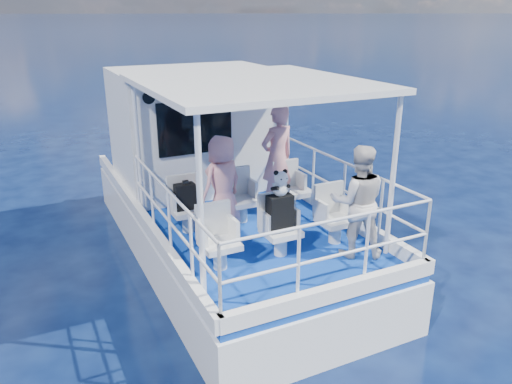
% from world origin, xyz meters
% --- Properties ---
extents(ground, '(2000.00, 2000.00, 0.00)m').
position_xyz_m(ground, '(0.00, 0.00, 0.00)').
color(ground, black).
rests_on(ground, ground).
extents(hull, '(3.00, 7.00, 1.60)m').
position_xyz_m(hull, '(0.00, 1.00, 0.00)').
color(hull, white).
rests_on(hull, ground).
extents(deck, '(2.90, 6.90, 0.10)m').
position_xyz_m(deck, '(0.00, 1.00, 0.85)').
color(deck, navy).
rests_on(deck, hull).
extents(cabin, '(2.85, 2.00, 2.20)m').
position_xyz_m(cabin, '(0.00, 2.30, 2.00)').
color(cabin, white).
rests_on(cabin, deck).
extents(canopy, '(3.00, 3.20, 0.08)m').
position_xyz_m(canopy, '(0.00, -0.20, 3.14)').
color(canopy, white).
rests_on(canopy, cabin).
extents(canopy_posts, '(2.77, 2.97, 2.20)m').
position_xyz_m(canopy_posts, '(0.00, -0.25, 2.00)').
color(canopy_posts, white).
rests_on(canopy_posts, deck).
extents(railings, '(2.84, 3.59, 1.00)m').
position_xyz_m(railings, '(0.00, -0.58, 1.40)').
color(railings, white).
rests_on(railings, deck).
extents(seat_port_fwd, '(0.48, 0.46, 0.38)m').
position_xyz_m(seat_port_fwd, '(-0.90, 0.20, 1.09)').
color(seat_port_fwd, silver).
rests_on(seat_port_fwd, deck).
extents(seat_center_fwd, '(0.48, 0.46, 0.38)m').
position_xyz_m(seat_center_fwd, '(0.00, 0.20, 1.09)').
color(seat_center_fwd, silver).
rests_on(seat_center_fwd, deck).
extents(seat_stbd_fwd, '(0.48, 0.46, 0.38)m').
position_xyz_m(seat_stbd_fwd, '(0.90, 0.20, 1.09)').
color(seat_stbd_fwd, silver).
rests_on(seat_stbd_fwd, deck).
extents(seat_port_aft, '(0.48, 0.46, 0.38)m').
position_xyz_m(seat_port_aft, '(-0.90, -1.10, 1.09)').
color(seat_port_aft, silver).
rests_on(seat_port_aft, deck).
extents(seat_center_aft, '(0.48, 0.46, 0.38)m').
position_xyz_m(seat_center_aft, '(0.00, -1.10, 1.09)').
color(seat_center_aft, silver).
rests_on(seat_center_aft, deck).
extents(seat_stbd_aft, '(0.48, 0.46, 0.38)m').
position_xyz_m(seat_stbd_aft, '(0.90, -1.10, 1.09)').
color(seat_stbd_aft, silver).
rests_on(seat_stbd_aft, deck).
extents(passenger_port_fwd, '(0.65, 0.56, 1.47)m').
position_xyz_m(passenger_port_fwd, '(-0.37, 0.08, 1.64)').
color(passenger_port_fwd, pink).
rests_on(passenger_port_fwd, deck).
extents(passenger_stbd_fwd, '(0.71, 0.54, 1.77)m').
position_xyz_m(passenger_stbd_fwd, '(0.79, 0.49, 1.78)').
color(passenger_stbd_fwd, pink).
rests_on(passenger_stbd_fwd, deck).
extents(passenger_stbd_aft, '(0.94, 0.87, 1.56)m').
position_xyz_m(passenger_stbd_aft, '(0.93, -1.54, 1.68)').
color(passenger_stbd_aft, beige).
rests_on(passenger_stbd_aft, deck).
extents(backpack_port, '(0.30, 0.17, 0.40)m').
position_xyz_m(backpack_port, '(-0.93, 0.19, 1.48)').
color(backpack_port, black).
rests_on(backpack_port, seat_port_fwd).
extents(backpack_center, '(0.34, 0.19, 0.51)m').
position_xyz_m(backpack_center, '(-0.04, -1.13, 1.53)').
color(backpack_center, black).
rests_on(backpack_center, seat_center_aft).
extents(compact_camera, '(0.09, 0.05, 0.05)m').
position_xyz_m(compact_camera, '(-0.92, 0.17, 1.70)').
color(compact_camera, black).
rests_on(compact_camera, backpack_port).
extents(panda, '(0.23, 0.19, 0.35)m').
position_xyz_m(panda, '(-0.04, -1.13, 1.96)').
color(panda, white).
rests_on(panda, backpack_center).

